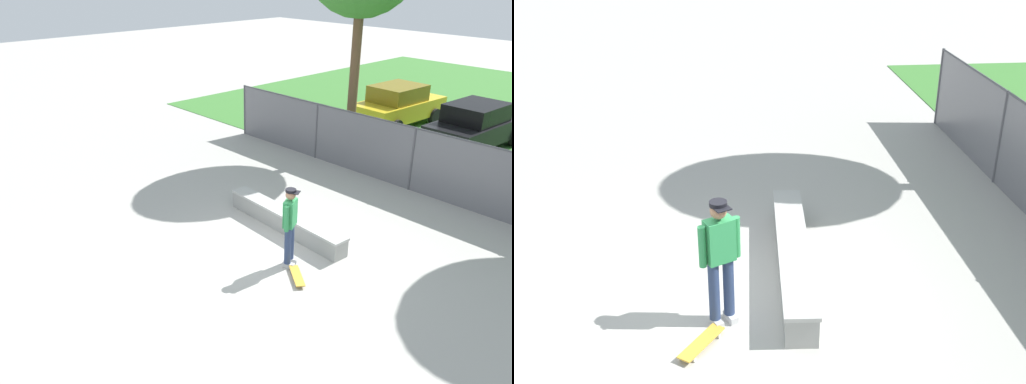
{
  "view_description": "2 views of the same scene",
  "coord_description": "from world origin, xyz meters",
  "views": [
    {
      "loc": [
        7.28,
        -6.99,
        6.18
      ],
      "look_at": [
        -1.05,
        0.59,
        1.13
      ],
      "focal_mm": 36.05,
      "sensor_mm": 36.0,
      "label": 1
    },
    {
      "loc": [
        7.64,
        0.2,
        5.31
      ],
      "look_at": [
        -1.16,
        0.97,
        1.15
      ],
      "focal_mm": 44.35,
      "sensor_mm": 36.0,
      "label": 2
    }
  ],
  "objects": [
    {
      "name": "concrete_ledge",
      "position": [
        -0.71,
        1.28,
        0.25
      ],
      "size": [
        3.85,
        0.69,
        0.49
      ],
      "color": "#999993",
      "rests_on": "ground"
    },
    {
      "name": "ground_plane",
      "position": [
        0.0,
        0.0,
        0.0
      ],
      "size": [
        80.0,
        80.0,
        0.0
      ],
      "primitive_type": "plane",
      "color": "#ADAAA3"
    },
    {
      "name": "skateboarder",
      "position": [
        0.51,
        0.17,
        1.03
      ],
      "size": [
        0.4,
        0.55,
        1.84
      ],
      "color": "beige",
      "rests_on": "ground"
    },
    {
      "name": "skateboard",
      "position": [
        1.03,
        -0.12,
        0.07
      ],
      "size": [
        0.77,
        0.62,
        0.09
      ],
      "color": "gold",
      "rests_on": "ground"
    }
  ]
}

